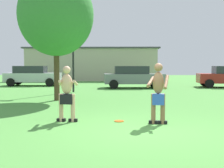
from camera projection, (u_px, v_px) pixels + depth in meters
name	position (u px, v px, depth m)	size (l,w,h in m)	color
ground_plane	(144.00, 130.00, 7.50)	(80.00, 80.00, 0.00)	#4C8E3D
player_near	(158.00, 92.00, 8.26)	(0.70, 0.61, 1.73)	black
player_in_black	(67.00, 93.00, 8.61)	(0.63, 0.63, 1.64)	black
frisbee	(119.00, 121.00, 8.66)	(0.29, 0.29, 0.03)	orange
car_silver_near_post	(32.00, 75.00, 23.48)	(4.33, 2.09, 1.58)	silver
car_gray_far_end	(133.00, 77.00, 21.20)	(4.39, 2.22, 1.58)	slate
lamp_post	(73.00, 34.00, 17.74)	(0.60, 0.24, 5.78)	black
outbuilding_behind_lot	(93.00, 64.00, 32.41)	(14.01, 6.24, 3.48)	#B2A893
tree_left_field	(56.00, 15.00, 13.53)	(3.49, 3.49, 5.89)	#4C3823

